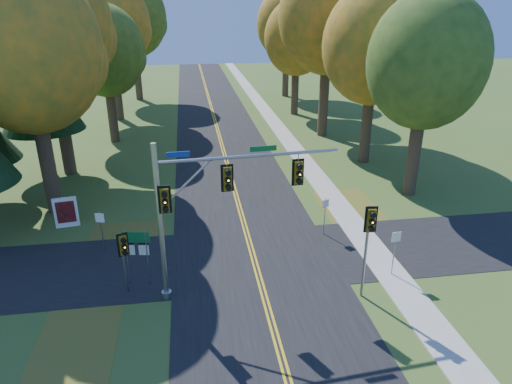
{
  "coord_description": "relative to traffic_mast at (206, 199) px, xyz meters",
  "views": [
    {
      "loc": [
        -2.83,
        -17.66,
        11.87
      ],
      "look_at": [
        0.26,
        2.87,
        3.2
      ],
      "focal_mm": 32.0,
      "sensor_mm": 36.0,
      "label": 1
    }
  ],
  "objects": [
    {
      "name": "tree_w_d",
      "position": [
        -7.81,
        33.81,
        5.3
      ],
      "size": [
        8.2,
        8.2,
        14.56
      ],
      "color": "#38281C",
      "rests_on": "ground"
    },
    {
      "name": "east_signal_pole",
      "position": [
        6.49,
        -1.43,
        -1.15
      ],
      "size": [
        0.51,
        0.59,
        4.39
      ],
      "rotation": [
        0.0,
        0.0,
        -0.11
      ],
      "color": "gray",
      "rests_on": "ground"
    },
    {
      "name": "tree_w_b",
      "position": [
        -9.41,
        16.91,
        5.89
      ],
      "size": [
        8.6,
        8.6,
        15.38
      ],
      "color": "#38281C",
      "rests_on": "ground"
    },
    {
      "name": "tree_e_b",
      "position": [
        13.28,
        16.2,
        4.42
      ],
      "size": [
        7.6,
        7.6,
        13.33
      ],
      "color": "#38281C",
      "rests_on": "ground"
    },
    {
      "name": "centerline_left",
      "position": [
        2.21,
        0.63,
        -4.45
      ],
      "size": [
        0.1,
        160.0,
        0.01
      ],
      "primitive_type": "cube",
      "color": "gold",
      "rests_on": "road_main"
    },
    {
      "name": "tree_w_a",
      "position": [
        -8.82,
        10.01,
        5.01
      ],
      "size": [
        8.0,
        8.0,
        14.15
      ],
      "color": "#38281C",
      "rests_on": "ground"
    },
    {
      "name": "leaf_patch_w_near",
      "position": [
        -4.19,
        4.63,
        -4.47
      ],
      "size": [
        4.0,
        6.0,
        0.0
      ],
      "primitive_type": "cube",
      "color": "brown",
      "rests_on": "ground"
    },
    {
      "name": "ground",
      "position": [
        2.31,
        0.63,
        -4.48
      ],
      "size": [
        160.0,
        160.0,
        0.0
      ],
      "primitive_type": "plane",
      "color": "#385A20",
      "rests_on": "ground"
    },
    {
      "name": "road_cross",
      "position": [
        2.31,
        2.63,
        -4.47
      ],
      "size": [
        60.0,
        6.0,
        0.02
      ],
      "primitive_type": "cube",
      "color": "black",
      "rests_on": "ground"
    },
    {
      "name": "tree_e_e",
      "position": [
        12.78,
        44.21,
        4.71
      ],
      "size": [
        7.8,
        7.8,
        13.74
      ],
      "color": "#38281C",
      "rests_on": "ground"
    },
    {
      "name": "reg_sign_e_south",
      "position": [
        8.51,
        0.11,
        -2.88
      ],
      "size": [
        0.45,
        0.08,
        2.34
      ],
      "rotation": [
        0.0,
        0.0,
        0.09
      ],
      "color": "gray",
      "rests_on": "ground"
    },
    {
      "name": "leaf_patch_e",
      "position": [
        9.11,
        6.63,
        -4.47
      ],
      "size": [
        3.5,
        8.0,
        0.0
      ],
      "primitive_type": "cube",
      "color": "brown",
      "rests_on": "ground"
    },
    {
      "name": "pine_c",
      "position": [
        -10.69,
        16.63,
        5.21
      ],
      "size": [
        5.6,
        5.6,
        20.56
      ],
      "color": "#38281C",
      "rests_on": "ground"
    },
    {
      "name": "tree_e_c",
      "position": [
        12.19,
        24.32,
        6.18
      ],
      "size": [
        8.8,
        8.8,
        15.79
      ],
      "color": "#38281C",
      "rests_on": "ground"
    },
    {
      "name": "centerline_right",
      "position": [
        2.41,
        0.63,
        -4.45
      ],
      "size": [
        0.1,
        160.0,
        0.01
      ],
      "primitive_type": "cube",
      "color": "gold",
      "rests_on": "road_main"
    },
    {
      "name": "road_main",
      "position": [
        2.31,
        0.63,
        -4.47
      ],
      "size": [
        8.0,
        160.0,
        0.02
      ],
      "primitive_type": "cube",
      "color": "black",
      "rests_on": "ground"
    },
    {
      "name": "reg_sign_w",
      "position": [
        -5.13,
        4.14,
        -2.86
      ],
      "size": [
        0.44,
        0.14,
        2.36
      ],
      "rotation": [
        0.0,
        0.0,
        -0.25
      ],
      "color": "gray",
      "rests_on": "ground"
    },
    {
      "name": "ped_signal_pole",
      "position": [
        -3.55,
        0.42,
        -2.25
      ],
      "size": [
        0.45,
        0.54,
        2.99
      ],
      "rotation": [
        0.0,
        0.0,
        0.4
      ],
      "color": "gray",
      "rests_on": "ground"
    },
    {
      "name": "tree_w_e",
      "position": [
        -6.61,
        44.71,
        5.59
      ],
      "size": [
        8.4,
        8.4,
        14.97
      ],
      "color": "#38281C",
      "rests_on": "ground"
    },
    {
      "name": "tree_e_d",
      "position": [
        11.57,
        33.5,
        3.76
      ],
      "size": [
        7.0,
        7.0,
        12.32
      ],
      "color": "#38281C",
      "rests_on": "ground"
    },
    {
      "name": "tree_w_c",
      "position": [
        -7.23,
        25.1,
        3.46
      ],
      "size": [
        6.8,
        6.8,
        11.91
      ],
      "color": "#38281C",
      "rests_on": "ground"
    },
    {
      "name": "reg_sign_e_north",
      "position": [
        6.51,
        4.51,
        -3.0
      ],
      "size": [
        0.39,
        0.2,
        2.16
      ],
      "rotation": [
        0.0,
        0.0,
        0.43
      ],
      "color": "gray",
      "rests_on": "ground"
    },
    {
      "name": "tree_e_a",
      "position": [
        13.88,
        9.4,
        4.05
      ],
      "size": [
        7.2,
        7.2,
        12.73
      ],
      "color": "#38281C",
      "rests_on": "ground"
    },
    {
      "name": "route_sign_cluster",
      "position": [
        -3.11,
        1.12,
        -2.57
      ],
      "size": [
        1.25,
        0.27,
        2.71
      ],
      "rotation": [
        0.0,
        0.0,
        -0.18
      ],
      "color": "gray",
      "rests_on": "ground"
    },
    {
      "name": "sidewalk_east",
      "position": [
        8.51,
        0.63,
        -4.45
      ],
      "size": [
        1.6,
        160.0,
        0.06
      ],
      "primitive_type": "cube",
      "color": "#9E998E",
      "rests_on": "ground"
    },
    {
      "name": "traffic_mast",
      "position": [
        0.0,
        0.0,
        0.0
      ],
      "size": [
        7.66,
        1.11,
        6.97
      ],
      "rotation": [
        0.0,
        0.0,
        0.08
      ],
      "color": "#92959A",
      "rests_on": "ground"
    },
    {
      "name": "leaf_patch_w_far",
      "position": [
        -5.19,
        -2.37,
        -4.47
      ],
      "size": [
        3.0,
        5.0,
        0.0
      ],
      "primitive_type": "cube",
      "color": "brown",
      "rests_on": "ground"
    },
    {
      "name": "info_kiosk",
      "position": [
        -7.67,
        7.62,
        -3.59
      ],
      "size": [
        1.3,
        0.39,
        1.78
      ],
      "rotation": [
        0.0,
        0.0,
        0.17
      ],
      "color": "white",
      "rests_on": "ground"
    }
  ]
}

